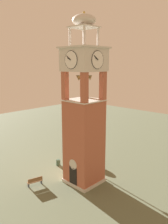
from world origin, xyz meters
name	(u,v)px	position (x,y,z in m)	size (l,w,h in m)	color
ground	(84,181)	(0.00, 0.00, 0.00)	(80.00, 80.00, 0.00)	#5B664C
clock_tower	(84,119)	(0.00, 0.00, 7.08)	(3.88, 3.88, 17.69)	#AD5B42
park_bench	(35,181)	(-3.16, -4.28, 0.48)	(0.83, 1.66, 0.95)	brown
lamp_post	(78,142)	(-3.94, 2.91, 2.84)	(0.36, 0.36, 4.13)	black
trash_bin	(58,162)	(-5.19, 0.65, 0.40)	(0.52, 0.52, 0.80)	#38513D
shrub_near_entry	(96,164)	(-1.29, 3.60, 0.49)	(1.13, 1.13, 0.99)	#336638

